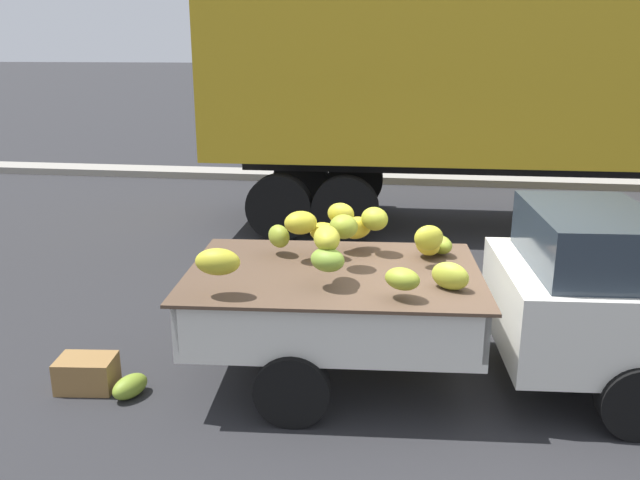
{
  "coord_description": "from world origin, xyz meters",
  "views": [
    {
      "loc": [
        -0.46,
        -5.9,
        3.09
      ],
      "look_at": [
        -1.29,
        0.01,
        1.31
      ],
      "focal_mm": 36.91,
      "sensor_mm": 36.0,
      "label": 1
    }
  ],
  "objects_px": {
    "fallen_banana_bunch_near_tailgate": "(130,386)",
    "pickup_truck": "(537,295)",
    "produce_crate": "(87,373)",
    "semi_trailer": "(567,79)"
  },
  "relations": [
    {
      "from": "fallen_banana_bunch_near_tailgate",
      "to": "pickup_truck",
      "type": "bearing_deg",
      "value": 12.02
    },
    {
      "from": "pickup_truck",
      "to": "produce_crate",
      "type": "distance_m",
      "value": 4.22
    },
    {
      "from": "semi_trailer",
      "to": "fallen_banana_bunch_near_tailgate",
      "type": "relative_size",
      "value": 31.93
    },
    {
      "from": "fallen_banana_bunch_near_tailgate",
      "to": "produce_crate",
      "type": "distance_m",
      "value": 0.47
    },
    {
      "from": "pickup_truck",
      "to": "semi_trailer",
      "type": "height_order",
      "value": "semi_trailer"
    },
    {
      "from": "fallen_banana_bunch_near_tailgate",
      "to": "produce_crate",
      "type": "xyz_separation_m",
      "value": [
        -0.46,
        0.09,
        0.05
      ]
    },
    {
      "from": "produce_crate",
      "to": "pickup_truck",
      "type": "bearing_deg",
      "value": 9.49
    },
    {
      "from": "pickup_truck",
      "to": "semi_trailer",
      "type": "xyz_separation_m",
      "value": [
        1.29,
        5.7,
        1.65
      ]
    },
    {
      "from": "semi_trailer",
      "to": "fallen_banana_bunch_near_tailgate",
      "type": "xyz_separation_m",
      "value": [
        -4.93,
        -6.47,
        -2.44
      ]
    },
    {
      "from": "pickup_truck",
      "to": "fallen_banana_bunch_near_tailgate",
      "type": "relative_size",
      "value": 12.9
    }
  ]
}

